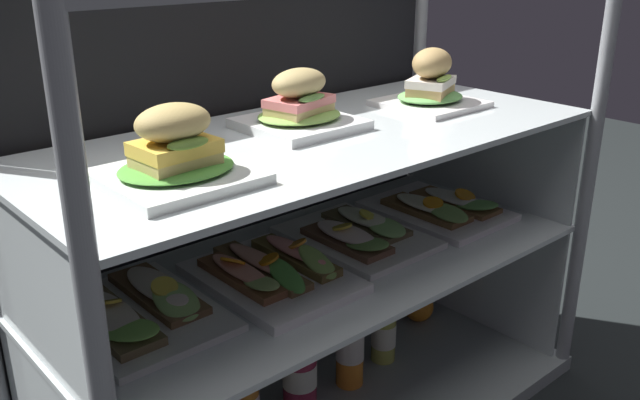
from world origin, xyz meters
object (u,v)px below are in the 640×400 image
open_sandwich_tray_near_left_corner (139,309)px  orange_fruit_beside_bottles (419,307)px  open_sandwich_tray_left_of_center (358,234)px  juice_bottle_back_center (300,370)px  open_sandwich_tray_near_right_corner (271,272)px  juice_bottle_back_left (244,397)px  plated_roll_sandwich_near_right_corner (431,86)px  juice_bottle_near_post (350,345)px  open_sandwich_tray_right_of_center (440,208)px  plated_roll_sandwich_near_left_corner (299,108)px  plated_roll_sandwich_mid_right (176,156)px  juice_bottle_front_right_end (384,327)px

open_sandwich_tray_near_left_corner → orange_fruit_beside_bottles: size_ratio=3.98×
open_sandwich_tray_left_of_center → juice_bottle_back_center: size_ratio=1.33×
open_sandwich_tray_near_right_corner → juice_bottle_back_left: size_ratio=1.47×
plated_roll_sandwich_near_right_corner → juice_bottle_near_post: size_ratio=0.82×
open_sandwich_tray_near_right_corner → orange_fruit_beside_bottles: 0.64m
open_sandwich_tray_right_of_center → juice_bottle_back_center: (-0.40, 0.02, -0.26)m
plated_roll_sandwich_near_left_corner → open_sandwich_tray_right_of_center: plated_roll_sandwich_near_left_corner is taller
plated_roll_sandwich_mid_right → open_sandwich_tray_left_of_center: plated_roll_sandwich_mid_right is taller
plated_roll_sandwich_mid_right → open_sandwich_tray_left_of_center: bearing=10.4°
plated_roll_sandwich_near_right_corner → open_sandwich_tray_near_left_corner: plated_roll_sandwich_near_right_corner is taller
open_sandwich_tray_right_of_center → juice_bottle_back_left: 0.60m
plated_roll_sandwich_mid_right → juice_bottle_back_center: bearing=16.3°
juice_bottle_back_left → juice_bottle_back_center: bearing=-4.9°
plated_roll_sandwich_mid_right → juice_bottle_back_center: plated_roll_sandwich_mid_right is taller
open_sandwich_tray_near_right_corner → juice_bottle_near_post: open_sandwich_tray_near_right_corner is taller
open_sandwich_tray_right_of_center → juice_bottle_back_left: (-0.54, 0.03, -0.27)m
plated_roll_sandwich_mid_right → open_sandwich_tray_near_right_corner: size_ratio=0.67×
open_sandwich_tray_near_right_corner → orange_fruit_beside_bottles: (0.55, 0.10, -0.32)m
juice_bottle_back_center → open_sandwich_tray_near_right_corner: bearing=-162.3°
juice_bottle_back_left → juice_bottle_near_post: (0.27, -0.02, 0.01)m
plated_roll_sandwich_near_left_corner → open_sandwich_tray_near_right_corner: (-0.12, -0.06, -0.28)m
orange_fruit_beside_bottles → juice_bottle_front_right_end: bearing=-162.4°
juice_bottle_front_right_end → open_sandwich_tray_left_of_center: bearing=-173.5°
plated_roll_sandwich_mid_right → plated_roll_sandwich_near_left_corner: plated_roll_sandwich_mid_right is taller
plated_roll_sandwich_near_left_corner → juice_bottle_back_center: 0.55m
open_sandwich_tray_near_left_corner → plated_roll_sandwich_near_right_corner: bearing=-2.2°
plated_roll_sandwich_mid_right → open_sandwich_tray_near_right_corner: (0.21, 0.06, -0.28)m
plated_roll_sandwich_near_left_corner → juice_bottle_front_right_end: (0.23, -0.02, -0.55)m
open_sandwich_tray_near_left_corner → orange_fruit_beside_bottles: (0.79, 0.06, -0.32)m
open_sandwich_tray_right_of_center → orange_fruit_beside_bottles: (0.06, 0.09, -0.32)m
orange_fruit_beside_bottles → juice_bottle_back_center: bearing=-171.2°
plated_roll_sandwich_mid_right → plated_roll_sandwich_near_left_corner: (0.33, 0.11, -0.00)m
juice_bottle_near_post → open_sandwich_tray_near_right_corner: bearing=-174.9°
plated_roll_sandwich_near_left_corner → orange_fruit_beside_bottles: (0.43, 0.04, -0.60)m
juice_bottle_front_right_end → plated_roll_sandwich_near_right_corner: bearing=-13.7°
plated_roll_sandwich_mid_right → open_sandwich_tray_left_of_center: (0.46, 0.08, -0.28)m
juice_bottle_near_post → open_sandwich_tray_left_of_center: bearing=10.3°
juice_bottle_front_right_end → juice_bottle_back_center: bearing=-178.3°
plated_roll_sandwich_near_right_corner → open_sandwich_tray_near_left_corner: size_ratio=0.62×
open_sandwich_tray_near_right_corner → orange_fruit_beside_bottles: size_ratio=3.98×
plated_roll_sandwich_near_right_corner → juice_bottle_front_right_end: (-0.09, 0.02, -0.56)m
plated_roll_sandwich_mid_right → juice_bottle_front_right_end: bearing=9.7°
plated_roll_sandwich_near_left_corner → juice_bottle_back_center: plated_roll_sandwich_near_left_corner is taller
open_sandwich_tray_near_right_corner → open_sandwich_tray_left_of_center: size_ratio=1.00×
plated_roll_sandwich_near_right_corner → open_sandwich_tray_near_right_corner: 0.52m
open_sandwich_tray_left_of_center → juice_bottle_near_post: size_ratio=1.32×
open_sandwich_tray_near_right_corner → juice_bottle_back_left: open_sandwich_tray_near_right_corner is taller
plated_roll_sandwich_near_right_corner → juice_bottle_back_center: bearing=177.6°
juice_bottle_back_left → open_sandwich_tray_near_right_corner: bearing=-39.6°
plated_roll_sandwich_mid_right → juice_bottle_back_center: size_ratio=0.90×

